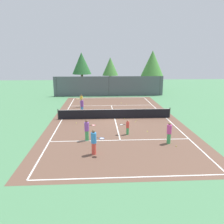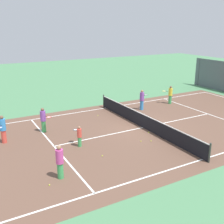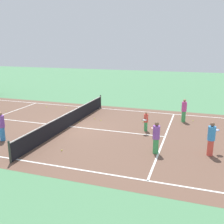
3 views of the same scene
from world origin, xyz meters
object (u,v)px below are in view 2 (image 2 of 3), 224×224
Objects in this scene: player_2 at (79,136)px; tennis_ball_6 at (151,141)px; tennis_ball_7 at (98,116)px; tennis_ball_10 at (102,156)px; tennis_ball_1 at (141,141)px; player_4 at (43,120)px; player_5 at (142,100)px; player_3 at (3,129)px; player_0 at (170,95)px; tennis_ball_8 at (49,185)px; player_1 at (60,162)px; tennis_ball_0 at (149,132)px; tennis_ball_2 at (127,113)px.

player_2 reaches higher than tennis_ball_6.
tennis_ball_7 is 7.07m from tennis_ball_10.
player_4 is at bearing -134.04° from tennis_ball_1.
player_5 is at bearing 85.93° from tennis_ball_7.
player_3 reaches higher than tennis_ball_7.
tennis_ball_8 is (7.88, -13.66, -0.81)m from player_0.
player_2 is 4.36m from tennis_ball_8.
player_0 is at bearing 128.84° from tennis_ball_1.
tennis_ball_0 is at bearing 110.29° from player_1.
player_1 is at bearing -77.61° from tennis_ball_6.
player_2 is 4.43m from tennis_ball_6.
tennis_ball_7 is (-0.47, -2.42, 0.00)m from tennis_ball_2.
tennis_ball_1 is (0.96, -1.31, 0.00)m from tennis_ball_0.
player_2 is 0.73× the size of player_3.
player_0 is at bearing 90.23° from tennis_ball_7.
tennis_ball_0 is (0.29, 4.85, -0.62)m from player_2.
player_1 is 25.21× the size of tennis_ball_2.
tennis_ball_2 is at bearing 130.18° from tennis_ball_8.
tennis_ball_6 is at bearing -30.17° from player_5.
tennis_ball_1 is (3.96, 7.33, -0.86)m from player_3.
player_3 reaches higher than player_0.
player_3 reaches higher than player_4.
tennis_ball_1 is 1.00× the size of tennis_ball_8.
player_3 is at bearing -109.13° from tennis_ball_0.
player_4 is 5.49m from tennis_ball_10.
player_5 is (-7.19, 9.66, 0.03)m from player_1.
player_1 is at bearing -69.71° from tennis_ball_0.
player_0 is at bearing 122.19° from tennis_ball_10.
player_2 is 0.74× the size of player_5.
player_5 reaches higher than player_1.
player_1 reaches higher than tennis_ball_6.
player_0 is 5.00m from tennis_ball_2.
player_4 is at bearing 165.84° from tennis_ball_8.
player_0 is 24.74× the size of tennis_ball_6.
player_2 is 19.13× the size of tennis_ball_7.
player_2 is at bearing 143.06° from player_1.
player_3 is at bearing -117.99° from tennis_ball_6.
player_5 is 25.91× the size of tennis_ball_7.
tennis_ball_0 and tennis_ball_2 have the same top height.
tennis_ball_10 is at bearing 43.76° from player_3.
player_2 is 8.65m from player_5.
player_5 is at bearing -84.61° from player_0.
player_1 is 25.21× the size of tennis_ball_8.
tennis_ball_1 is at bearing -113.06° from tennis_ball_6.
tennis_ball_10 is (0.59, -2.98, 0.00)m from tennis_ball_1.
player_3 is at bearing -81.94° from player_5.
player_2 is at bearing 54.49° from player_3.
player_2 is 2.02m from tennis_ball_10.
player_4 is 6.60m from tennis_ball_1.
player_4 is 25.31× the size of tennis_ball_1.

